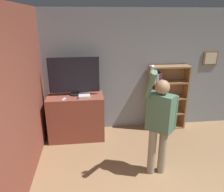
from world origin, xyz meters
name	(u,v)px	position (x,y,z in m)	size (l,w,h in m)	color
wall_back	(139,71)	(0.01, 3.22, 1.35)	(6.23, 0.09, 2.70)	gray
wall_side_brick	(21,101)	(-2.14, 1.59, 1.35)	(0.06, 4.79, 2.70)	brown
tv_ledge	(76,117)	(-1.43, 2.81, 0.48)	(1.16, 0.60, 0.97)	brown
television	(74,76)	(-1.43, 2.87, 1.38)	(1.03, 0.22, 0.79)	black
game_console	(84,96)	(-1.24, 2.67, 0.99)	(0.23, 0.18, 0.05)	white
remote_loose	(64,99)	(-1.64, 2.60, 0.98)	(0.08, 0.14, 0.02)	white
bookshelf	(163,98)	(0.56, 3.04, 0.75)	(0.89, 0.28, 1.50)	#997047
person	(160,120)	(-0.06, 1.46, 0.99)	(0.54, 0.53, 1.91)	gray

